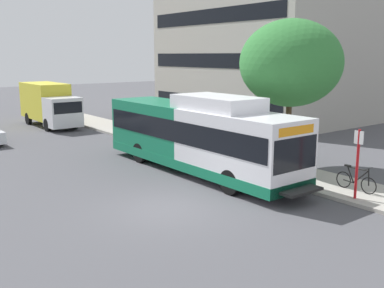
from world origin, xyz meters
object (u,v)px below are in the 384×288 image
Objects in this scene: bus_stop_sign_pole at (358,159)px; box_truck_background at (49,104)px; bicycle_parked at (356,180)px; transit_bus at (198,136)px; street_tree_near_stop at (291,63)px.

box_truck_background is (-2.30, 24.79, 0.09)m from bus_stop_sign_pole.
bus_stop_sign_pole is at bearing -148.37° from bicycle_parked.
transit_bus is at bearing -88.76° from box_truck_background.
box_truck_background is (-4.41, 19.69, -3.25)m from street_tree_near_stop.
transit_bus is 1.75× the size of box_truck_background.
bicycle_parked is 6.49m from street_tree_near_stop.
street_tree_near_stop is 20.44m from box_truck_background.
box_truck_background is (-0.39, 17.77, 0.04)m from transit_bus.
transit_bus is 17.78m from box_truck_background.
bus_stop_sign_pole is 0.38× the size of street_tree_near_stop.
box_truck_background is at bearing 91.24° from transit_bus.
bus_stop_sign_pole is 1.48× the size of bicycle_parked.
bus_stop_sign_pole is 6.45m from street_tree_near_stop.
transit_bus is 7.27m from bus_stop_sign_pole.
transit_bus is 1.78× the size of street_tree_near_stop.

